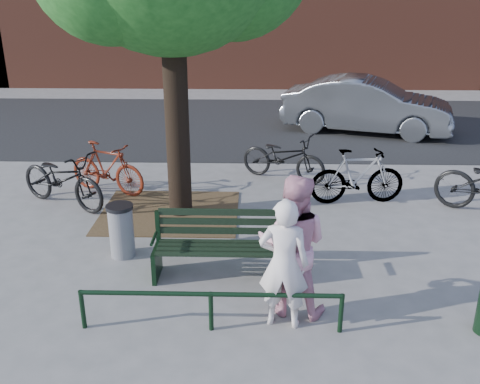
{
  "coord_description": "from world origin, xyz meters",
  "views": [
    {
      "loc": [
        0.48,
        -6.44,
        3.79
      ],
      "look_at": [
        0.28,
        1.0,
        0.88
      ],
      "focal_mm": 40.0,
      "sensor_mm": 36.0,
      "label": 1
    }
  ],
  "objects_px": {
    "person_left": "(284,264)",
    "litter_bin": "(121,230)",
    "parked_car": "(367,105)",
    "park_bench": "(218,243)",
    "person_right": "(293,246)",
    "bicycle_c": "(284,157)"
  },
  "relations": [
    {
      "from": "person_left",
      "to": "litter_bin",
      "type": "xyz_separation_m",
      "value": [
        -2.29,
        1.65,
        -0.39
      ]
    },
    {
      "from": "parked_car",
      "to": "park_bench",
      "type": "bearing_deg",
      "value": 172.83
    },
    {
      "from": "person_right",
      "to": "bicycle_c",
      "type": "height_order",
      "value": "person_right"
    },
    {
      "from": "person_left",
      "to": "park_bench",
      "type": "bearing_deg",
      "value": -44.64
    },
    {
      "from": "person_right",
      "to": "parked_car",
      "type": "height_order",
      "value": "person_right"
    },
    {
      "from": "person_right",
      "to": "litter_bin",
      "type": "distance_m",
      "value": 2.8
    },
    {
      "from": "litter_bin",
      "to": "person_left",
      "type": "bearing_deg",
      "value": -35.81
    },
    {
      "from": "bicycle_c",
      "to": "parked_car",
      "type": "distance_m",
      "value": 4.56
    },
    {
      "from": "bicycle_c",
      "to": "litter_bin",
      "type": "bearing_deg",
      "value": 170.57
    },
    {
      "from": "person_right",
      "to": "parked_car",
      "type": "distance_m",
      "value": 8.96
    },
    {
      "from": "person_left",
      "to": "bicycle_c",
      "type": "height_order",
      "value": "person_left"
    },
    {
      "from": "park_bench",
      "to": "litter_bin",
      "type": "bearing_deg",
      "value": 160.3
    },
    {
      "from": "bicycle_c",
      "to": "parked_car",
      "type": "relative_size",
      "value": 0.41
    },
    {
      "from": "person_right",
      "to": "bicycle_c",
      "type": "bearing_deg",
      "value": -79.34
    },
    {
      "from": "person_left",
      "to": "parked_car",
      "type": "height_order",
      "value": "person_left"
    },
    {
      "from": "person_right",
      "to": "bicycle_c",
      "type": "relative_size",
      "value": 0.97
    },
    {
      "from": "park_bench",
      "to": "person_left",
      "type": "bearing_deg",
      "value": -53.61
    },
    {
      "from": "person_left",
      "to": "person_right",
      "type": "xyz_separation_m",
      "value": [
        0.12,
        0.29,
        0.09
      ]
    },
    {
      "from": "person_right",
      "to": "parked_car",
      "type": "relative_size",
      "value": 0.4
    },
    {
      "from": "litter_bin",
      "to": "bicycle_c",
      "type": "height_order",
      "value": "bicycle_c"
    },
    {
      "from": "bicycle_c",
      "to": "parked_car",
      "type": "bearing_deg",
      "value": -4.47
    },
    {
      "from": "litter_bin",
      "to": "park_bench",
      "type": "bearing_deg",
      "value": -19.7
    }
  ]
}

